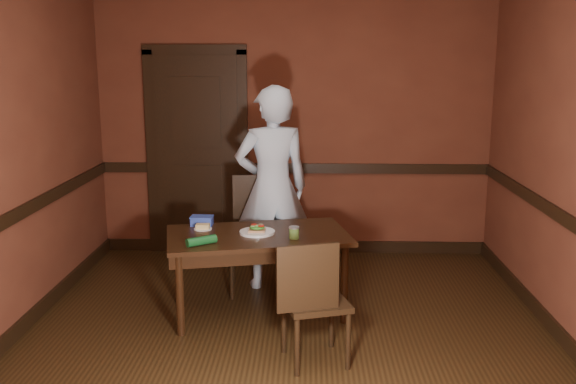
# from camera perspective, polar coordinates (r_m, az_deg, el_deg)

# --- Properties ---
(floor) EXTENTS (4.00, 4.50, 0.01)m
(floor) POSITION_cam_1_polar(r_m,az_deg,el_deg) (4.76, -0.14, -13.35)
(floor) COLOR black
(floor) RESTS_ON ground
(wall_back) EXTENTS (4.00, 0.02, 2.70)m
(wall_back) POSITION_cam_1_polar(r_m,az_deg,el_deg) (6.59, 0.54, 6.01)
(wall_back) COLOR #5D2C1C
(wall_back) RESTS_ON ground
(wall_front) EXTENTS (4.00, 0.02, 2.70)m
(wall_front) POSITION_cam_1_polar(r_m,az_deg,el_deg) (2.17, -2.27, -6.58)
(wall_front) COLOR #5D2C1C
(wall_front) RESTS_ON ground
(dado_back) EXTENTS (4.00, 0.03, 0.10)m
(dado_back) POSITION_cam_1_polar(r_m,az_deg,el_deg) (6.64, 0.53, 2.13)
(dado_back) COLOR black
(dado_back) RESTS_ON ground
(dado_left) EXTENTS (0.03, 4.50, 0.10)m
(dado_left) POSITION_cam_1_polar(r_m,az_deg,el_deg) (4.94, -23.86, -2.39)
(dado_left) COLOR black
(dado_left) RESTS_ON ground
(dado_right) EXTENTS (0.03, 4.50, 0.10)m
(dado_right) POSITION_cam_1_polar(r_m,az_deg,el_deg) (4.81, 24.23, -2.78)
(dado_right) COLOR black
(dado_right) RESTS_ON ground
(baseboard_back) EXTENTS (4.00, 0.03, 0.12)m
(baseboard_back) POSITION_cam_1_polar(r_m,az_deg,el_deg) (6.83, 0.52, -4.83)
(baseboard_back) COLOR black
(baseboard_back) RESTS_ON ground
(baseboard_left) EXTENTS (0.03, 4.50, 0.12)m
(baseboard_left) POSITION_cam_1_polar(r_m,az_deg,el_deg) (5.20, -23.07, -11.41)
(baseboard_left) COLOR black
(baseboard_left) RESTS_ON ground
(baseboard_right) EXTENTS (0.03, 4.50, 0.12)m
(baseboard_right) POSITION_cam_1_polar(r_m,az_deg,el_deg) (5.08, 23.40, -11.99)
(baseboard_right) COLOR black
(baseboard_right) RESTS_ON ground
(door) EXTENTS (1.05, 0.07, 2.20)m
(door) POSITION_cam_1_polar(r_m,az_deg,el_deg) (6.69, -8.08, 3.74)
(door) COLOR black
(door) RESTS_ON ground
(dining_table) EXTENTS (1.55, 1.08, 0.66)m
(dining_table) POSITION_cam_1_polar(r_m,az_deg,el_deg) (5.18, -2.67, -7.24)
(dining_table) COLOR black
(dining_table) RESTS_ON floor
(chair_far) EXTENTS (0.51, 0.51, 1.00)m
(chair_far) POSITION_cam_1_polar(r_m,az_deg,el_deg) (5.61, -2.93, -3.91)
(chair_far) COLOR black
(chair_far) RESTS_ON floor
(chair_near) EXTENTS (0.51, 0.51, 0.88)m
(chair_near) POSITION_cam_1_polar(r_m,az_deg,el_deg) (4.36, 2.45, -9.56)
(chair_near) COLOR black
(chair_near) RESTS_ON floor
(person) EXTENTS (0.75, 0.59, 1.80)m
(person) POSITION_cam_1_polar(r_m,az_deg,el_deg) (5.64, -1.42, 0.35)
(person) COLOR silver
(person) RESTS_ON floor
(sandwich_plate) EXTENTS (0.28, 0.28, 0.07)m
(sandwich_plate) POSITION_cam_1_polar(r_m,az_deg,el_deg) (5.09, -2.76, -3.47)
(sandwich_plate) COLOR white
(sandwich_plate) RESTS_ON dining_table
(sauce_jar) EXTENTS (0.08, 0.08, 0.09)m
(sauce_jar) POSITION_cam_1_polar(r_m,az_deg,el_deg) (4.93, 0.54, -3.62)
(sauce_jar) COLOR olive
(sauce_jar) RESTS_ON dining_table
(cheese_saucer) EXTENTS (0.14, 0.14, 0.05)m
(cheese_saucer) POSITION_cam_1_polar(r_m,az_deg,el_deg) (5.24, -7.58, -3.13)
(cheese_saucer) COLOR white
(cheese_saucer) RESTS_ON dining_table
(food_tub) EXTENTS (0.19, 0.13, 0.08)m
(food_tub) POSITION_cam_1_polar(r_m,az_deg,el_deg) (5.36, -7.66, -2.54)
(food_tub) COLOR blue
(food_tub) RESTS_ON dining_table
(wrapped_veg) EXTENTS (0.23, 0.19, 0.07)m
(wrapped_veg) POSITION_cam_1_polar(r_m,az_deg,el_deg) (4.81, -7.70, -4.32)
(wrapped_veg) COLOR #134C1F
(wrapped_veg) RESTS_ON dining_table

